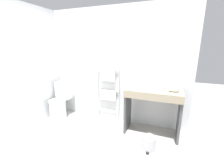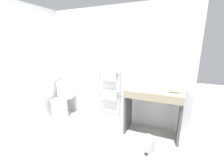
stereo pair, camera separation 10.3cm
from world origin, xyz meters
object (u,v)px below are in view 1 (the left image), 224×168
object	(u,v)px
sink_basin	(155,87)
towel_radiator	(108,87)
cup_near_wall	(136,83)
hair_dryer	(174,89)
toilet	(60,103)
trash_bin	(149,143)
cup_near_edge	(140,84)

from	to	relation	value
sink_basin	towel_radiator	bearing A→B (deg)	167.56
cup_near_wall	hair_dryer	distance (m)	0.74
toilet	cup_near_wall	world-z (taller)	cup_near_wall
towel_radiator	trash_bin	size ratio (longest dim) A/B	4.02
toilet	trash_bin	bearing A→B (deg)	-11.05
cup_near_edge	trash_bin	bearing A→B (deg)	-63.96
trash_bin	towel_radiator	bearing A→B (deg)	144.50
toilet	sink_basin	size ratio (longest dim) A/B	2.43
sink_basin	cup_near_edge	size ratio (longest dim) A/B	4.37
cup_near_wall	cup_near_edge	bearing A→B (deg)	-29.06
toilet	cup_near_wall	bearing A→B (deg)	8.59
towel_radiator	cup_near_wall	world-z (taller)	towel_radiator
towel_radiator	cup_near_edge	xyz separation A→B (m)	(0.72, -0.11, 0.17)
cup_near_edge	hair_dryer	xyz separation A→B (m)	(0.61, -0.16, 0.01)
sink_basin	hair_dryer	size ratio (longest dim) A/B	1.79
towel_radiator	trash_bin	distance (m)	1.42
towel_radiator	cup_near_wall	bearing A→B (deg)	-5.22
toilet	sink_basin	distance (m)	2.21
sink_basin	hair_dryer	distance (m)	0.32
cup_near_edge	hair_dryer	distance (m)	0.63
cup_near_edge	trash_bin	size ratio (longest dim) A/B	0.26
toilet	towel_radiator	distance (m)	1.22
sink_basin	cup_near_wall	size ratio (longest dim) A/B	3.96
toilet	sink_basin	bearing A→B (deg)	2.48
towel_radiator	sink_basin	world-z (taller)	towel_radiator
sink_basin	cup_near_wall	xyz separation A→B (m)	(-0.40, 0.17, 0.00)
toilet	towel_radiator	xyz separation A→B (m)	(1.10, 0.32, 0.42)
sink_basin	cup_near_edge	bearing A→B (deg)	159.16
cup_near_wall	trash_bin	xyz separation A→B (m)	(0.40, -0.68, -0.82)
toilet	trash_bin	size ratio (longest dim) A/B	2.79
toilet	cup_near_edge	bearing A→B (deg)	6.43
hair_dryer	toilet	bearing A→B (deg)	-178.81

